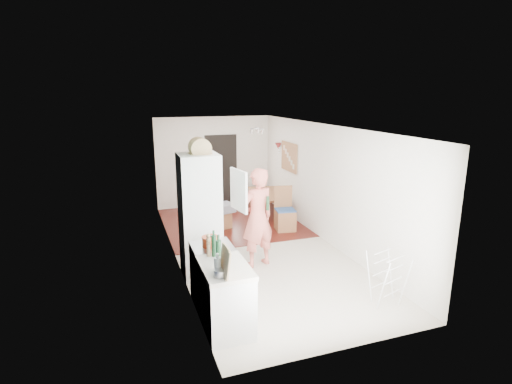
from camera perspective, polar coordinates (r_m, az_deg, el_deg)
room_shell at (r=7.92m, az=-0.15°, el=0.27°), size 3.20×7.00×2.50m
floor at (r=8.31m, az=-0.15°, el=-8.13°), size 3.20×7.00×0.01m
wood_floor_overlay at (r=9.96m, az=-3.64°, el=-4.29°), size 3.20×3.30×0.01m
sage_wall_panel at (r=5.50m, az=-9.04°, el=0.36°), size 0.02×3.00×1.30m
tile_splashback at (r=5.20m, az=-7.58°, el=-8.51°), size 0.02×1.90×0.50m
doorway_recess at (r=11.29m, az=-4.97°, el=3.09°), size 0.90×0.04×2.00m
base_cabinet at (r=5.57m, az=-4.36°, el=-15.03°), size 0.60×0.90×0.86m
worktop at (r=5.37m, az=-4.45°, el=-10.73°), size 0.62×0.92×0.06m
range_cooker at (r=6.22m, az=-6.19°, el=-11.73°), size 0.60×0.60×0.88m
cooker_top at (r=6.03m, az=-6.30°, el=-7.79°), size 0.60×0.60×0.04m
fridge_housing at (r=6.92m, az=-8.02°, el=-3.41°), size 0.66×0.66×2.15m
fridge_door at (r=6.65m, az=-2.49°, el=0.25°), size 0.14×0.56×0.70m
fridge_interior at (r=6.86m, az=-5.61°, el=0.61°), size 0.02×0.52×0.66m
pinboard at (r=10.17m, az=4.79°, el=5.02°), size 0.03×0.90×0.70m
pinboard_frame at (r=10.16m, az=4.71°, el=5.02°), size 0.00×0.94×0.74m
wall_sconce at (r=10.71m, az=3.20°, el=6.59°), size 0.18×0.18×0.16m
person at (r=7.20m, az=0.21°, el=-2.47°), size 0.90×0.71×2.17m
dining_table at (r=10.63m, az=1.80°, el=-1.80°), size 1.01×1.47×0.47m
dining_chair at (r=9.25m, az=4.19°, el=-2.47°), size 0.49×0.49×1.02m
stool at (r=9.50m, az=-4.71°, el=-3.95°), size 0.39×0.39×0.42m
grey_drape at (r=9.38m, az=-4.60°, el=-2.25°), size 0.53×0.53×0.19m
drying_rack at (r=6.47m, az=18.22°, el=-11.70°), size 0.51×0.48×0.81m
bread_bin at (r=6.69m, az=-8.04°, el=6.26°), size 0.40×0.38×0.19m
red_casserole at (r=5.97m, az=-6.52°, el=-7.04°), size 0.31×0.31×0.15m
steel_pan at (r=5.06m, az=-5.05°, el=-11.41°), size 0.19×0.19×0.09m
held_bottle at (r=7.10m, az=1.67°, el=-1.62°), size 0.06×0.06×0.26m
bottle_a at (r=5.41m, az=-5.36°, el=-8.40°), size 0.07×0.07×0.31m
bottle_b at (r=5.60m, az=-6.04°, el=-7.67°), size 0.08×0.08×0.30m
bottle_c at (r=5.10m, az=-5.50°, el=-10.42°), size 0.09×0.09×0.21m
pepper_mill_front at (r=5.77m, az=-6.80°, el=-7.51°), size 0.07×0.07×0.21m
pepper_mill_back at (r=5.63m, az=-6.76°, el=-8.16°), size 0.06×0.06×0.20m
chopping_boards at (r=4.98m, az=-4.43°, el=-9.91°), size 0.10×0.29×0.39m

